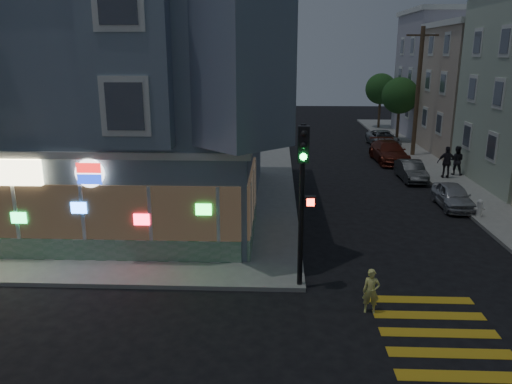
# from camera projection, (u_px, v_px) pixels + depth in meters

# --- Properties ---
(ground) EXTENTS (120.00, 120.00, 0.00)m
(ground) POSITION_uv_depth(u_px,v_px,m) (204.00, 323.00, 14.13)
(ground) COLOR black
(ground) RESTS_ON ground
(sidewalk_nw) EXTENTS (33.00, 42.00, 0.15)m
(sidewalk_nw) POSITION_uv_depth(u_px,v_px,m) (67.00, 155.00, 36.79)
(sidewalk_nw) COLOR gray
(sidewalk_nw) RESTS_ON ground
(corner_building) EXTENTS (14.60, 14.60, 11.40)m
(corner_building) POSITION_uv_depth(u_px,v_px,m) (107.00, 87.00, 23.37)
(corner_building) COLOR slate
(corner_building) RESTS_ON sidewalk_nw
(row_house_d) EXTENTS (12.00, 8.60, 10.50)m
(row_house_d) POSITION_uv_depth(u_px,v_px,m) (473.00, 76.00, 44.58)
(row_house_d) COLOR #A19CAC
(row_house_d) RESTS_ON sidewalk_ne
(utility_pole) EXTENTS (2.20, 0.30, 9.00)m
(utility_pole) POSITION_uv_depth(u_px,v_px,m) (418.00, 90.00, 35.43)
(utility_pole) COLOR #4C3826
(utility_pole) RESTS_ON sidewalk_ne
(street_tree_near) EXTENTS (3.00, 3.00, 5.30)m
(street_tree_near) POSITION_uv_depth(u_px,v_px,m) (400.00, 96.00, 41.43)
(street_tree_near) COLOR #4C3826
(street_tree_near) RESTS_ON sidewalk_ne
(street_tree_far) EXTENTS (3.00, 3.00, 5.30)m
(street_tree_far) POSITION_uv_depth(u_px,v_px,m) (381.00, 89.00, 49.12)
(street_tree_far) COLOR #4C3826
(street_tree_far) RESTS_ON sidewalk_ne
(running_child) EXTENTS (0.54, 0.40, 1.36)m
(running_child) POSITION_uv_depth(u_px,v_px,m) (371.00, 291.00, 14.54)
(running_child) COLOR #E5E575
(running_child) RESTS_ON ground
(pedestrian_a) EXTENTS (1.04, 0.92, 1.78)m
(pedestrian_a) POSITION_uv_depth(u_px,v_px,m) (456.00, 160.00, 30.45)
(pedestrian_a) COLOR black
(pedestrian_a) RESTS_ON sidewalk_ne
(pedestrian_b) EXTENTS (1.15, 0.56, 1.90)m
(pedestrian_b) POSITION_uv_depth(u_px,v_px,m) (447.00, 162.00, 29.66)
(pedestrian_b) COLOR #242028
(pedestrian_b) RESTS_ON sidewalk_ne
(parked_car_a) EXTENTS (1.48, 3.53, 1.19)m
(parked_car_a) POSITION_uv_depth(u_px,v_px,m) (453.00, 196.00, 24.50)
(parked_car_a) COLOR #AFB1B7
(parked_car_a) RESTS_ON ground
(parked_car_b) EXTENTS (1.29, 3.59, 1.18)m
(parked_car_b) POSITION_uv_depth(u_px,v_px,m) (411.00, 171.00, 29.76)
(parked_car_b) COLOR #36383B
(parked_car_b) RESTS_ON ground
(parked_car_c) EXTENTS (2.24, 5.04, 1.44)m
(parked_car_c) POSITION_uv_depth(u_px,v_px,m) (389.00, 152.00, 34.74)
(parked_car_c) COLOR maroon
(parked_car_c) RESTS_ON ground
(parked_car_d) EXTENTS (2.35, 4.64, 1.26)m
(parked_car_d) POSITION_uv_depth(u_px,v_px,m) (383.00, 138.00, 40.70)
(parked_car_d) COLOR #969CA0
(parked_car_d) RESTS_ON ground
(traffic_signal) EXTENTS (0.60, 0.58, 5.21)m
(traffic_signal) POSITION_uv_depth(u_px,v_px,m) (303.00, 180.00, 15.11)
(traffic_signal) COLOR black
(traffic_signal) RESTS_ON sidewalk_nw
(fire_hydrant) EXTENTS (0.47, 0.27, 0.81)m
(fire_hydrant) POSITION_uv_depth(u_px,v_px,m) (480.00, 207.00, 22.74)
(fire_hydrant) COLOR white
(fire_hydrant) RESTS_ON sidewalk_ne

